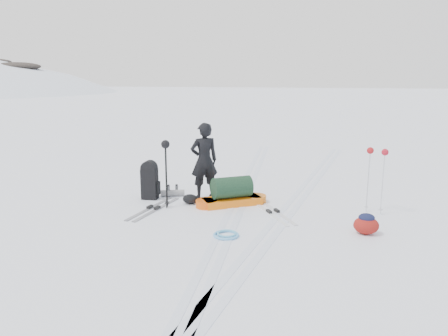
{
  "coord_description": "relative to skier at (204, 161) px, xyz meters",
  "views": [
    {
      "loc": [
        1.9,
        -9.17,
        2.96
      ],
      "look_at": [
        -0.27,
        0.03,
        0.95
      ],
      "focal_mm": 35.0,
      "sensor_mm": 36.0,
      "label": 1
    }
  ],
  "objects": [
    {
      "name": "ground",
      "position": [
        0.96,
        -0.86,
        -0.93
      ],
      "size": [
        200.0,
        200.0,
        0.0
      ],
      "primitive_type": "plane",
      "color": "white",
      "rests_on": "ground"
    },
    {
      "name": "stuff_sack",
      "position": [
        -0.18,
        -0.6,
        -0.81
      ],
      "size": [
        0.38,
        0.29,
        0.23
      ],
      "rotation": [
        0.0,
        0.0,
        -0.06
      ],
      "color": "black",
      "rests_on": "ground"
    },
    {
      "name": "ski_poles_silver",
      "position": [
        3.95,
        -0.35,
        0.28
      ],
      "size": [
        0.43,
        0.29,
        1.45
      ],
      "rotation": [
        0.0,
        0.0,
        -0.29
      ],
      "color": "#BABDC1",
      "rests_on": "ground"
    },
    {
      "name": "ski_tracks",
      "position": [
        1.57,
        0.01,
        -0.92
      ],
      "size": [
        3.38,
        17.97,
        0.01
      ],
      "color": "silver",
      "rests_on": "ground"
    },
    {
      "name": "touring_skis_grey",
      "position": [
        -0.86,
        -1.2,
        -0.91
      ],
      "size": [
        0.57,
        1.92,
        0.07
      ],
      "rotation": [
        0.0,
        0.0,
        1.41
      ],
      "color": "#999BA1",
      "rests_on": "ground"
    },
    {
      "name": "small_daypack",
      "position": [
        3.69,
        -1.75,
        -0.73
      ],
      "size": [
        0.58,
        0.52,
        0.41
      ],
      "rotation": [
        0.0,
        0.0,
        -0.42
      ],
      "color": "maroon",
      "rests_on": "ground"
    },
    {
      "name": "ski_poles_black",
      "position": [
        -0.6,
        -1.02,
        0.35
      ],
      "size": [
        0.19,
        0.23,
        1.56
      ],
      "rotation": [
        0.0,
        0.0,
        -0.42
      ],
      "color": "black",
      "rests_on": "ground"
    },
    {
      "name": "expedition_rucksack",
      "position": [
        -1.2,
        -0.39,
        -0.49
      ],
      "size": [
        0.96,
        0.67,
        0.95
      ],
      "rotation": [
        0.0,
        0.0,
        0.07
      ],
      "color": "black",
      "rests_on": "ground"
    },
    {
      "name": "touring_skis_white",
      "position": [
        1.8,
        -0.85,
        -0.91
      ],
      "size": [
        1.21,
        1.74,
        0.07
      ],
      "rotation": [
        0.0,
        0.0,
        -1.03
      ],
      "color": "silver",
      "rests_on": "ground"
    },
    {
      "name": "pulk_sled",
      "position": [
        0.79,
        -0.45,
        -0.67
      ],
      "size": [
        1.72,
        1.36,
        0.66
      ],
      "rotation": [
        0.0,
        0.0,
        0.58
      ],
      "color": "orange",
      "rests_on": "ground"
    },
    {
      "name": "rope_coil",
      "position": [
        1.12,
        -2.47,
        -0.9
      ],
      "size": [
        0.62,
        0.62,
        0.06
      ],
      "rotation": [
        0.0,
        0.0,
        0.34
      ],
      "color": "#5CA8E1",
      "rests_on": "ground"
    },
    {
      "name": "skier",
      "position": [
        0.0,
        0.0,
        0.0
      ],
      "size": [
        0.81,
        0.73,
        1.86
      ],
      "primitive_type": "imported",
      "rotation": [
        0.0,
        0.0,
        3.68
      ],
      "color": "black",
      "rests_on": "ground"
    },
    {
      "name": "thermos_pair",
      "position": [
        -0.82,
        -0.03,
        -0.79
      ],
      "size": [
        0.24,
        0.23,
        0.3
      ],
      "rotation": [
        0.0,
        0.0,
        -0.02
      ],
      "color": "#57595F",
      "rests_on": "ground"
    }
  ]
}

